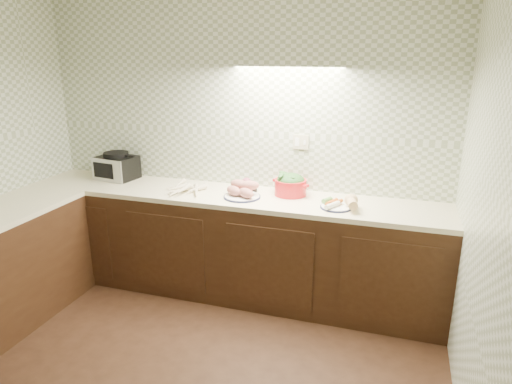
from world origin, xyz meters
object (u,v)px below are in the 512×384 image
(toaster_oven, at_px, (117,166))
(veg_plate, at_px, (342,203))
(parsnip_pile, at_px, (191,188))
(dutch_oven, at_px, (291,184))
(sweet_potato_plate, at_px, (242,191))
(onion_bowl, at_px, (248,186))

(toaster_oven, distance_m, veg_plate, 2.14)
(toaster_oven, xyz_separation_m, veg_plate, (2.12, -0.21, -0.08))
(parsnip_pile, distance_m, dutch_oven, 0.85)
(toaster_oven, bearing_deg, parsnip_pile, -3.48)
(sweet_potato_plate, bearing_deg, parsnip_pile, 179.08)
(onion_bowl, bearing_deg, sweet_potato_plate, -86.65)
(toaster_oven, bearing_deg, veg_plate, 2.68)
(dutch_oven, relative_size, veg_plate, 1.18)
(toaster_oven, distance_m, parsnip_pile, 0.86)
(parsnip_pile, relative_size, onion_bowl, 2.45)
(onion_bowl, xyz_separation_m, dutch_oven, (0.37, 0.01, 0.05))
(dutch_oven, bearing_deg, veg_plate, -3.03)
(dutch_oven, bearing_deg, sweet_potato_plate, -132.62)
(toaster_oven, bearing_deg, sweet_potato_plate, 0.35)
(sweet_potato_plate, relative_size, veg_plate, 1.06)
(dutch_oven, bearing_deg, parsnip_pile, -147.35)
(onion_bowl, height_order, dutch_oven, dutch_oven)
(toaster_oven, xyz_separation_m, onion_bowl, (1.30, -0.01, -0.07))
(sweet_potato_plate, bearing_deg, toaster_oven, 172.09)
(parsnip_pile, xyz_separation_m, veg_plate, (1.29, -0.03, 0.01))
(veg_plate, bearing_deg, parsnip_pile, 178.53)
(sweet_potato_plate, distance_m, veg_plate, 0.82)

